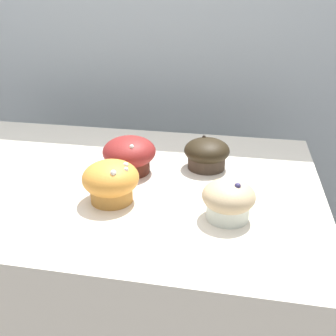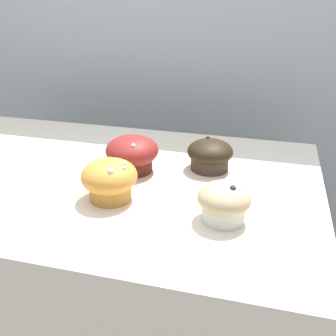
% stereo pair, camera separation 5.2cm
% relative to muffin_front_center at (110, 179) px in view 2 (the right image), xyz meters
% --- Properties ---
extents(wall_back, '(3.20, 0.10, 1.80)m').
position_rel_muffin_front_center_xyz_m(wall_back, '(-0.08, 0.70, -0.04)').
color(wall_back, '#A8B2B7').
rests_on(wall_back, ground).
extents(display_counter, '(1.00, 0.64, 0.90)m').
position_rel_muffin_front_center_xyz_m(display_counter, '(-0.08, 0.10, -0.49)').
color(display_counter, silver).
rests_on(display_counter, ground).
extents(muffin_front_center, '(0.11, 0.11, 0.08)m').
position_rel_muffin_front_center_xyz_m(muffin_front_center, '(0.00, 0.00, 0.00)').
color(muffin_front_center, '#C28338').
rests_on(muffin_front_center, display_counter).
extents(muffin_back_left, '(0.12, 0.12, 0.08)m').
position_rel_muffin_front_center_xyz_m(muffin_back_left, '(-0.00, 0.14, -0.00)').
color(muffin_back_left, '#4D2016').
rests_on(muffin_back_left, display_counter).
extents(muffin_back_right, '(0.11, 0.11, 0.07)m').
position_rel_muffin_front_center_xyz_m(muffin_back_right, '(0.17, 0.19, -0.01)').
color(muffin_back_right, '#3B2E23').
rests_on(muffin_back_right, display_counter).
extents(muffin_front_left, '(0.10, 0.10, 0.08)m').
position_rel_muffin_front_center_xyz_m(muffin_front_left, '(0.23, -0.02, -0.00)').
color(muffin_front_left, silver).
rests_on(muffin_front_left, display_counter).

